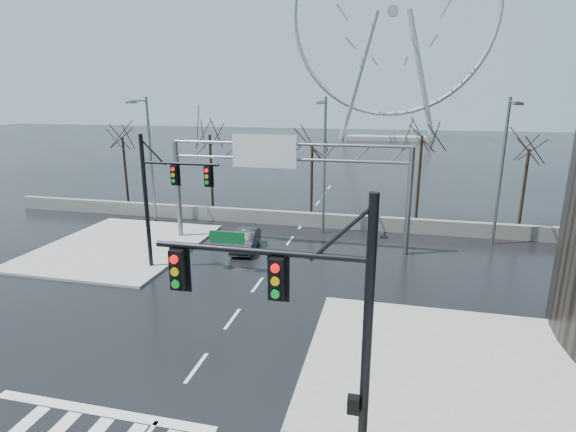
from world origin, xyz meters
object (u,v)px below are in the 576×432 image
(signal_mast_far, at_px, (163,190))
(ferris_wheel, at_px, (393,20))
(sign_gantry, at_px, (281,171))
(car, at_px, (246,240))
(signal_mast_near, at_px, (312,315))

(signal_mast_far, xyz_separation_m, ferris_wheel, (10.87, 86.04, 21.30))
(sign_gantry, xyz_separation_m, car, (-2.09, -1.54, -4.51))
(signal_mast_near, bearing_deg, sign_gantry, 106.19)
(sign_gantry, bearing_deg, signal_mast_far, -132.47)
(signal_mast_near, height_order, signal_mast_far, same)
(signal_mast_near, xyz_separation_m, ferris_wheel, (-0.14, 99.04, 21.26))
(ferris_wheel, bearing_deg, sign_gantry, -93.84)
(signal_mast_near, bearing_deg, ferris_wheel, 90.08)
(signal_mast_near, relative_size, car, 1.97)
(sign_gantry, bearing_deg, car, -143.61)
(car, bearing_deg, sign_gantry, 29.37)
(signal_mast_far, relative_size, sign_gantry, 0.49)
(ferris_wheel, relative_size, car, 12.56)
(signal_mast_near, distance_m, car, 19.50)
(signal_mast_far, relative_size, ferris_wheel, 0.16)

